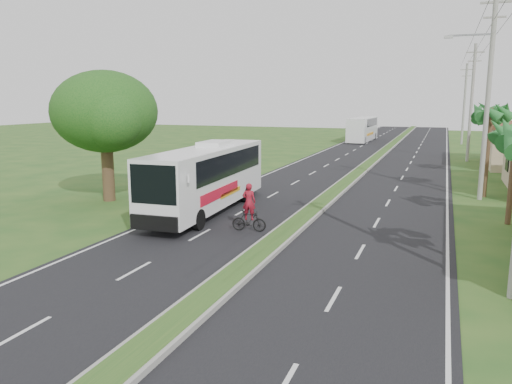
% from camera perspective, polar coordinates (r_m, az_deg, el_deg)
% --- Properties ---
extents(ground, '(180.00, 180.00, 0.00)m').
position_cam_1_polar(ground, '(16.41, -3.40, -10.48)').
color(ground, '#244F1D').
rests_on(ground, ground).
extents(road_asphalt, '(14.00, 160.00, 0.02)m').
position_cam_1_polar(road_asphalt, '(35.04, 10.01, 0.73)').
color(road_asphalt, black).
rests_on(road_asphalt, ground).
extents(median_strip, '(1.20, 160.00, 0.18)m').
position_cam_1_polar(median_strip, '(35.03, 10.01, 0.88)').
color(median_strip, gray).
rests_on(median_strip, ground).
extents(lane_edge_left, '(0.12, 160.00, 0.01)m').
position_cam_1_polar(lane_edge_left, '(36.84, -0.28, 1.35)').
color(lane_edge_left, silver).
rests_on(lane_edge_left, ground).
extents(lane_edge_right, '(0.12, 160.00, 0.01)m').
position_cam_1_polar(lane_edge_right, '(34.48, 21.01, 0.01)').
color(lane_edge_right, silver).
rests_on(lane_edge_right, ground).
extents(palm_verge_c, '(2.40, 2.40, 5.85)m').
position_cam_1_polar(palm_verge_c, '(33.08, 25.27, 8.23)').
color(palm_verge_c, '#473321').
rests_on(palm_verge_c, ground).
extents(palm_verge_d, '(2.40, 2.40, 5.25)m').
position_cam_1_polar(palm_verge_d, '(42.10, 24.97, 7.75)').
color(palm_verge_d, '#473321').
rests_on(palm_verge_d, ground).
extents(shade_tree, '(6.30, 6.00, 7.54)m').
position_cam_1_polar(shade_tree, '(30.24, -17.03, 8.47)').
color(shade_tree, '#473321').
rests_on(shade_tree, ground).
extents(utility_pole_b, '(3.20, 0.28, 12.00)m').
position_cam_1_polar(utility_pole_b, '(32.05, 24.97, 10.24)').
color(utility_pole_b, gray).
rests_on(utility_pole_b, ground).
extents(utility_pole_c, '(1.60, 0.28, 11.00)m').
position_cam_1_polar(utility_pole_c, '(52.02, 23.41, 9.45)').
color(utility_pole_c, gray).
rests_on(utility_pole_c, ground).
extents(utility_pole_d, '(1.60, 0.28, 10.50)m').
position_cam_1_polar(utility_pole_d, '(72.01, 22.71, 9.36)').
color(utility_pole_d, gray).
rests_on(utility_pole_d, ground).
extents(coach_bus_main, '(2.92, 11.45, 3.67)m').
position_cam_1_polar(coach_bus_main, '(26.28, -5.53, 2.03)').
color(coach_bus_main, white).
rests_on(coach_bus_main, ground).
extents(coach_bus_far, '(2.74, 11.50, 3.33)m').
position_cam_1_polar(coach_bus_far, '(73.32, 12.11, 7.18)').
color(coach_bus_far, white).
rests_on(coach_bus_far, ground).
extents(motorcyclist, '(1.61, 0.62, 2.22)m').
position_cam_1_polar(motorcyclist, '(22.42, -0.81, -2.51)').
color(motorcyclist, black).
rests_on(motorcyclist, ground).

